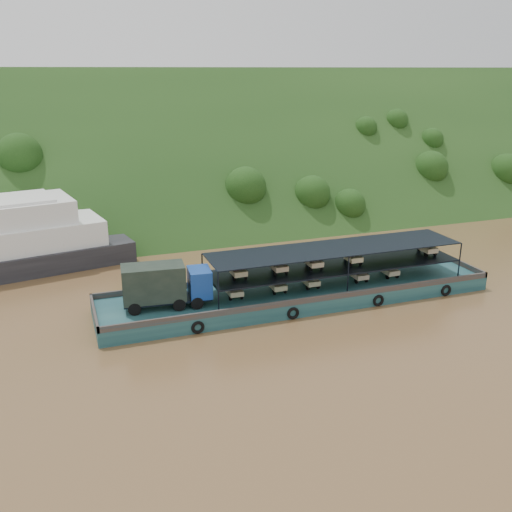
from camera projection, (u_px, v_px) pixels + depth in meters
name	position (u px, v px, depth m)	size (l,w,h in m)	color
ground	(288.00, 297.00, 51.29)	(160.00, 160.00, 0.00)	brown
hillside	(193.00, 209.00, 83.49)	(140.00, 28.00, 28.00)	#1A3914
cargo_barge	(285.00, 290.00, 49.74)	(35.00, 7.18, 4.79)	#12353F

